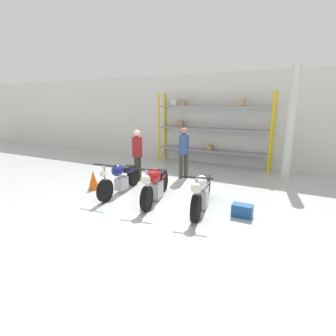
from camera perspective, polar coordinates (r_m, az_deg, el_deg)
name	(u,v)px	position (r m, az deg, el deg)	size (l,w,h in m)	color
ground_plane	(161,196)	(7.10, -1.48, -6.19)	(30.00, 30.00, 0.00)	#B2B7B7
back_wall	(215,120)	(10.92, 10.22, 10.34)	(30.00, 0.08, 3.60)	silver
shelving_rack	(210,127)	(10.62, 9.03, 8.77)	(4.57, 0.63, 2.86)	yellow
support_pillar	(291,124)	(9.33, 25.15, 8.69)	(0.28, 0.28, 3.60)	silver
motorcycle_blue	(120,178)	(7.38, -10.35, -2.20)	(0.67, 2.06, 0.96)	black
motorcycle_red	(155,184)	(6.70, -2.79, -3.51)	(0.79, 1.96, 0.99)	black
motorcycle_white	(202,192)	(6.22, 7.31, -5.24)	(0.71, 1.99, 0.96)	black
person_browsing	(184,149)	(8.60, 3.43, 4.18)	(0.45, 0.45, 1.68)	#38332D
person_near_rack	(137,151)	(8.35, -6.70, 3.60)	(0.32, 0.32, 1.63)	#38332D
toolbox	(242,211)	(6.07, 15.85, -8.91)	(0.44, 0.26, 0.28)	#1E4C8C
traffic_cone	(93,180)	(7.89, -15.93, -2.55)	(0.32, 0.32, 0.55)	orange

